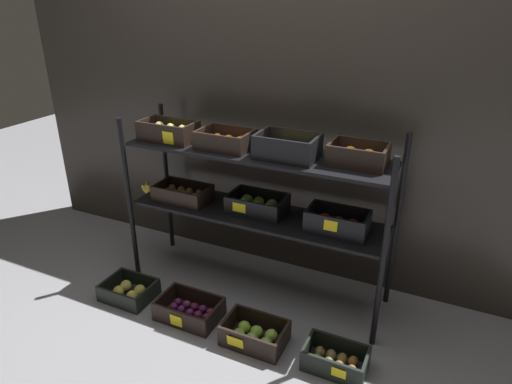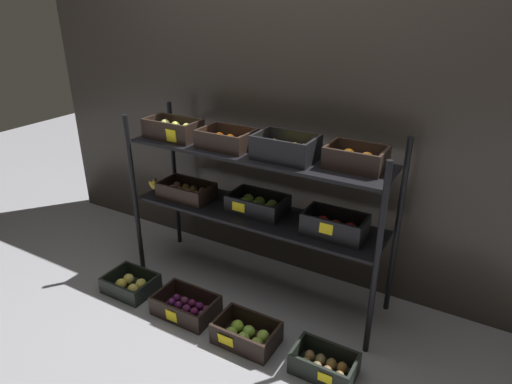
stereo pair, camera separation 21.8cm
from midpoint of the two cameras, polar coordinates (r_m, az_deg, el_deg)
name	(u,v)px [view 1 (the left image)]	position (r m, az deg, el deg)	size (l,w,h in m)	color
ground_plane	(256,286)	(3.09, -2.06, -11.94)	(10.00, 10.00, 0.00)	gray
storefront_wall	(282,139)	(3.01, 1.25, 6.80)	(4.05, 0.12, 1.85)	#2D2823
display_rack	(255,180)	(2.70, -2.40, 1.48)	(1.77, 0.45, 1.12)	black
crate_ground_apple_gold	(129,291)	(3.11, -17.87, -12.02)	(0.32, 0.25, 0.11)	black
crate_ground_plum	(189,311)	(2.86, -10.73, -14.77)	(0.38, 0.25, 0.12)	black
crate_ground_apple_green	(255,335)	(2.65, -2.65, -17.83)	(0.35, 0.24, 0.13)	black
crate_ground_kiwi	(335,360)	(2.53, 7.51, -20.60)	(0.33, 0.21, 0.13)	black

